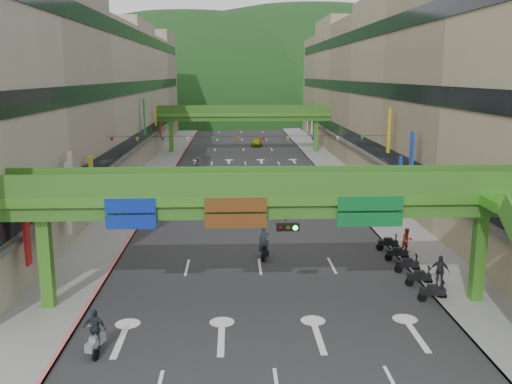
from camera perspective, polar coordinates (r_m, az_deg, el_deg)
The scene contains 23 objects.
ground at distance 24.61m, azimuth 1.75°, elevation -16.69°, with size 320.00×320.00×0.00m, color black.
road_slab at distance 72.56m, azimuth -1.01°, elevation 2.41°, with size 18.00×140.00×0.02m, color #28282B.
sidewalk_left at distance 73.14m, azimuth -9.67°, elevation 2.38°, with size 4.00×140.00×0.15m, color gray.
sidewalk_right at distance 73.61m, azimuth 7.59°, elevation 2.50°, with size 4.00×140.00×0.15m, color gray.
curb_left at distance 72.92m, azimuth -8.19°, elevation 2.41°, with size 0.20×140.00×0.18m, color #CC5959.
curb_right at distance 73.31m, azimuth 6.12°, elevation 2.51°, with size 0.20×140.00×0.18m, color gray.
building_row_left at distance 73.70m, azimuth -16.13°, elevation 9.49°, with size 12.80×95.00×19.00m.
building_row_right at distance 74.51m, azimuth 13.89°, elevation 9.63°, with size 12.80×95.00×19.00m.
overpass_near at distance 27.86m, azimuth 2.96°, elevation -1.80°, with size 28.00×12.27×7.10m.
overpass_far at distance 86.84m, azimuth -1.25°, elevation 7.53°, with size 28.00×2.20×7.10m.
hill_left at distance 182.46m, azimuth -6.57°, elevation 7.93°, with size 168.00×140.00×112.00m, color #1C4419.
hill_right at distance 203.68m, azimuth 5.27°, elevation 8.34°, with size 208.00×176.00×128.00m, color #1C4419.
bunting_string at distance 51.94m, azimuth -0.53°, elevation 5.34°, with size 26.00×0.36×0.47m.
scooter_rider_near at distance 36.70m, azimuth 0.80°, elevation -5.15°, with size 0.76×1.59×2.23m.
scooter_rider_mid at distance 47.70m, azimuth 1.84°, elevation -1.33°, with size 0.82×1.60×1.89m.
scooter_rider_left at distance 25.67m, azimuth -15.83°, elevation -13.31°, with size 1.08×1.58×2.07m.
scooter_rider_far at distance 67.00m, azimuth -5.82°, elevation 2.55°, with size 0.91×1.60×2.20m.
parked_scooter_row at distance 35.62m, azimuth 14.91°, elevation -7.00°, with size 1.60×9.36×1.08m.
car_silver at distance 59.33m, azimuth -6.29°, elevation 0.93°, with size 1.47×4.21×1.39m, color #A7A6AD.
car_yellow at distance 94.85m, azimuth 0.06°, elevation 5.00°, with size 1.57×3.90×1.33m, color #B8B911.
pedestrian_red at distance 38.97m, azimuth 14.85°, elevation -4.91°, with size 0.80×0.63×1.65m, color #C83E2B.
pedestrian_dark at distance 33.50m, azimuth 17.88°, elevation -7.74°, with size 1.03×0.43×1.75m, color #22222A.
pedestrian_blue at distance 53.77m, azimuth 11.45°, elevation -0.22°, with size 0.77×0.49×1.65m, color #3B4C62.
Camera 1 is at (-1.59, -21.59, 11.69)m, focal length 40.00 mm.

